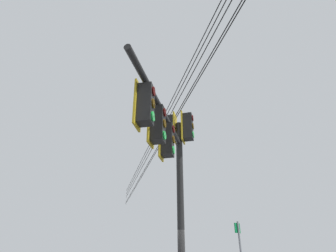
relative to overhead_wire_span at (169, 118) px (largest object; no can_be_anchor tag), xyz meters
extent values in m
cylinder|color=black|center=(0.12, -1.24, -3.80)|extent=(0.20, 0.20, 5.81)
cylinder|color=black|center=(-0.75, -3.29, -1.60)|extent=(1.87, 4.14, 0.14)
cube|color=black|center=(0.40, -1.36, -1.05)|extent=(0.39, 0.39, 0.90)
cube|color=#B29319|center=(0.24, -1.29, -1.05)|extent=(0.21, 0.42, 1.04)
cylinder|color=#360503|center=(0.55, -1.42, -0.75)|extent=(0.11, 0.20, 0.20)
cylinder|color=#3C2703|center=(0.55, -1.42, -1.05)|extent=(0.11, 0.20, 0.20)
cylinder|color=green|center=(0.55, -1.42, -1.35)|extent=(0.11, 0.20, 0.20)
cube|color=black|center=(-0.15, -1.12, -1.05)|extent=(0.39, 0.39, 0.90)
cube|color=#B29319|center=(0.00, -1.19, -1.05)|extent=(0.21, 0.42, 1.04)
cylinder|color=#360503|center=(-0.30, -1.06, -0.75)|extent=(0.11, 0.20, 0.20)
cylinder|color=#3C2703|center=(-0.30, -1.06, -1.05)|extent=(0.11, 0.20, 0.20)
cylinder|color=green|center=(-0.30, -1.06, -1.35)|extent=(0.11, 0.20, 0.20)
cube|color=black|center=(-0.47, -2.63, -2.15)|extent=(0.39, 0.39, 0.90)
cube|color=#B29319|center=(-0.63, -2.57, -2.15)|extent=(0.20, 0.42, 1.04)
cylinder|color=#360503|center=(-0.32, -2.69, -1.85)|extent=(0.10, 0.20, 0.20)
cylinder|color=#3C2703|center=(-0.32, -2.69, -2.15)|extent=(0.10, 0.20, 0.20)
cylinder|color=green|center=(-0.32, -2.69, -2.45)|extent=(0.10, 0.20, 0.20)
cube|color=black|center=(-0.83, -3.47, -2.15)|extent=(0.39, 0.39, 0.90)
cube|color=#B29319|center=(-0.98, -3.40, -2.15)|extent=(0.21, 0.42, 1.04)
cylinder|color=#360503|center=(-0.67, -3.53, -1.85)|extent=(0.10, 0.20, 0.20)
cylinder|color=#3C2703|center=(-0.67, -3.53, -2.15)|extent=(0.10, 0.20, 0.20)
cylinder|color=green|center=(-0.67, -3.53, -2.45)|extent=(0.10, 0.20, 0.20)
cube|color=black|center=(-1.18, -4.31, -2.15)|extent=(0.39, 0.39, 0.90)
cube|color=#B29319|center=(-1.34, -4.25, -2.15)|extent=(0.19, 0.43, 1.04)
cylinder|color=#360503|center=(-1.03, -4.37, -1.85)|extent=(0.10, 0.20, 0.20)
cylinder|color=#3C2703|center=(-1.03, -4.37, -2.15)|extent=(0.10, 0.20, 0.20)
cylinder|color=green|center=(-1.03, -4.37, -2.45)|extent=(0.10, 0.20, 0.20)
cube|color=#0C7238|center=(2.45, 0.45, -3.90)|extent=(0.25, 0.16, 0.32)
cube|color=white|center=(2.44, 0.46, -3.90)|extent=(0.19, 0.11, 0.26)
cylinder|color=black|center=(0.00, 0.00, -0.52)|extent=(2.73, 27.31, 0.06)
cylinder|color=black|center=(0.00, 0.00, -0.40)|extent=(2.73, 27.31, 0.06)
cylinder|color=black|center=(0.00, 0.00, 0.04)|extent=(2.73, 27.31, 0.06)
cylinder|color=black|center=(0.00, 0.00, 0.31)|extent=(2.73, 27.31, 0.06)
cylinder|color=black|center=(0.00, 0.00, 0.57)|extent=(2.73, 27.31, 0.06)
camera|label=1|loc=(-1.48, -9.18, -5.16)|focal=29.74mm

